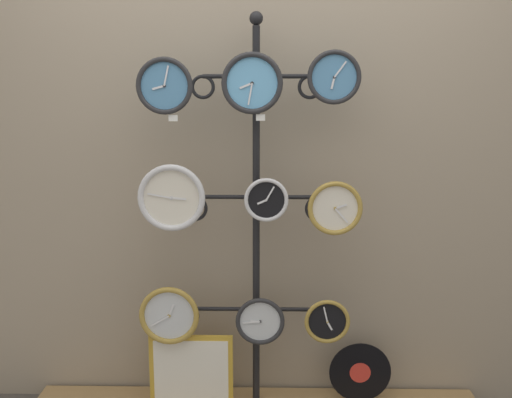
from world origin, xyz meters
The scene contains 15 objects.
shop_wall centered at (0.00, 0.57, 1.40)m, with size 4.40×0.04×2.80m.
display_stand centered at (0.00, 0.41, 0.62)m, with size 0.74×0.38×1.93m.
clock_top_left centered at (-0.40, 0.30, 1.60)m, with size 0.25×0.04×0.25m.
clock_top_center centered at (-0.02, 0.31, 1.61)m, with size 0.27×0.04×0.27m.
clock_top_right centered at (0.34, 0.33, 1.64)m, with size 0.24×0.04×0.24m.
clock_middle_left centered at (-0.38, 0.30, 1.11)m, with size 0.31×0.04×0.31m.
clock_middle_center centered at (0.05, 0.30, 1.10)m, with size 0.20×0.04×0.20m.
clock_middle_right centered at (0.36, 0.31, 1.06)m, with size 0.25×0.04×0.25m.
clock_bottom_left centered at (-0.40, 0.30, 0.55)m, with size 0.28×0.04×0.28m.
clock_bottom_center centered at (0.02, 0.31, 0.52)m, with size 0.23×0.04×0.23m.
clock_bottom_right centered at (0.33, 0.30, 0.52)m, with size 0.21×0.04×0.21m.
vinyl_record centered at (0.51, 0.41, 0.21)m, with size 0.30×0.01×0.30m.
picture_frame centered at (-0.31, 0.33, 0.25)m, with size 0.40×0.02×0.37m.
price_tag_upper centered at (-0.36, 0.30, 1.46)m, with size 0.04×0.00×0.03m.
price_tag_mid centered at (0.02, 0.31, 1.46)m, with size 0.04×0.00×0.03m.
Camera 1 is at (0.05, -2.34, 1.60)m, focal length 42.00 mm.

